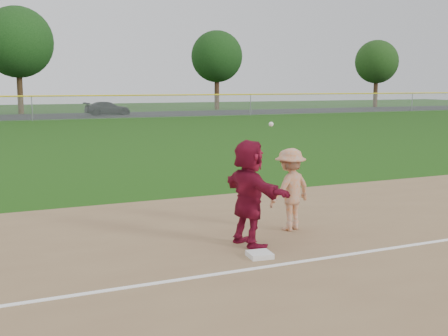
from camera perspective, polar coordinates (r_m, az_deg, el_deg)
name	(u,v)px	position (r m, az deg, el deg)	size (l,w,h in m)	color
ground	(259,253)	(9.97, 3.56, -8.58)	(160.00, 160.00, 0.00)	#1A450D
foul_line	(282,264)	(9.30, 5.88, -9.72)	(60.00, 0.10, 0.01)	white
parking_asphalt	(26,117)	(54.70, -19.46, 4.93)	(120.00, 10.00, 0.01)	black
first_base	(260,255)	(9.65, 3.64, -8.78)	(0.39, 0.39, 0.09)	silver
base_runner	(249,193)	(10.14, 2.57, -2.53)	(1.80, 0.57, 1.94)	maroon
car_right	(108,108)	(55.79, -11.75, 5.96)	(1.79, 4.40, 1.28)	black
first_base_play	(290,189)	(11.30, 6.73, -2.17)	(1.31, 0.92, 2.22)	#A3A3A5
outfield_fence	(31,97)	(48.65, -18.98, 6.88)	(110.00, 0.12, 110.00)	#999EA0
tree_2	(17,42)	(60.24, -20.25, 11.90)	(7.00, 7.00, 10.58)	#382614
tree_3	(217,57)	(66.78, -0.74, 11.25)	(6.00, 6.00, 9.19)	#3B2315
tree_4	(377,62)	(76.89, 15.25, 10.36)	(5.60, 5.60, 8.67)	#3B2515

